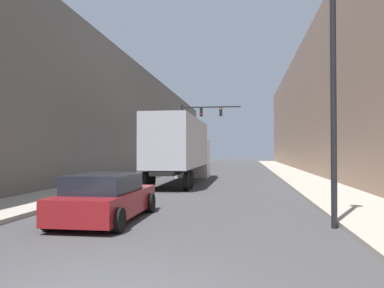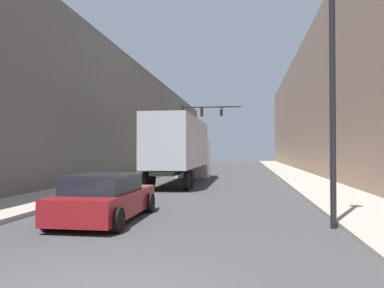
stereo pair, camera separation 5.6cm
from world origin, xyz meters
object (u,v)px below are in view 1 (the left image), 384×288
object	(u,v)px
sedan_car	(106,198)
traffic_signal_gantry	(195,125)
street_lamp	(333,40)
semi_truck	(182,147)

from	to	relation	value
sedan_car	traffic_signal_gantry	xyz separation A→B (m)	(-1.09, 28.10, 4.12)
sedan_car	street_lamp	size ratio (longest dim) A/B	0.56
semi_truck	street_lamp	xyz separation A→B (m)	(6.50, -13.80, 2.77)
semi_truck	traffic_signal_gantry	distance (m)	14.79
traffic_signal_gantry	street_lamp	size ratio (longest dim) A/B	0.86
sedan_car	semi_truck	bearing A→B (deg)	89.95
sedan_car	traffic_signal_gantry	size ratio (longest dim) A/B	0.65
semi_truck	traffic_signal_gantry	bearing A→B (deg)	94.31
semi_truck	sedan_car	distance (m)	13.66
semi_truck	street_lamp	world-z (taller)	street_lamp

